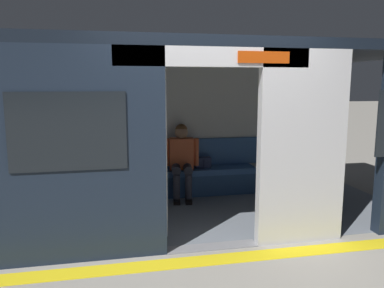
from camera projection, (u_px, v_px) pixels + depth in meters
The scene contains 8 objects.
ground_plane at pixel (212, 247), 4.22m from camera, with size 60.00×60.00×0.00m, color gray.
platform_edge_strip at pixel (219, 259), 3.93m from camera, with size 8.00×0.24×0.01m, color yellow.
train_car at pixel (186, 106), 5.04m from camera, with size 6.40×2.53×2.28m.
bench_seat at pixel (180, 175), 6.12m from camera, with size 2.49×0.44×0.43m.
person_seated at pixel (182, 156), 6.02m from camera, with size 0.55×0.71×1.16m.
handbag at pixel (203, 162), 6.22m from camera, with size 0.26×0.15×0.17m.
book at pixel (154, 169), 6.10m from camera, with size 0.15×0.22×0.03m, color #B22D2D.
grab_pole_door at pixel (165, 147), 4.36m from camera, with size 0.04×0.04×2.14m, color silver.
Camera 1 is at (1.03, 3.86, 1.80)m, focal length 35.70 mm.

